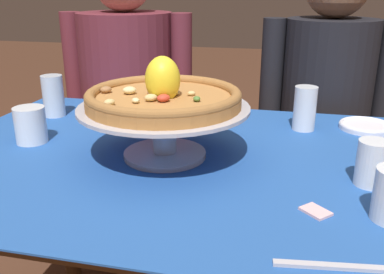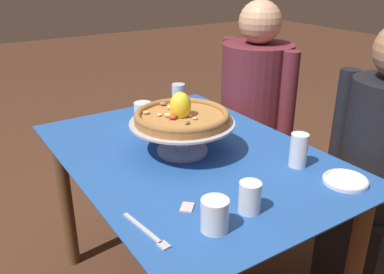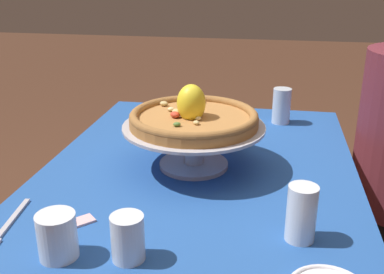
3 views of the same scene
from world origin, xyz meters
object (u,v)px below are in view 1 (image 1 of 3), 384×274
(pizza, at_px, (163,96))
(side_plate, at_px, (366,126))
(water_glass_back_right, at_px, (305,111))
(diner_left, at_px, (129,114))
(diner_right, at_px, (321,135))
(sugar_packet, at_px, (316,211))
(pizza_stand, at_px, (164,122))
(water_glass_side_left, at_px, (30,127))
(water_glass_side_right, at_px, (372,166))
(water_glass_back_left, at_px, (54,99))
(dinner_fork, at_px, (353,268))

(pizza, relative_size, side_plate, 2.42)
(water_glass_back_right, height_order, diner_left, diner_left)
(pizza, relative_size, diner_right, 0.29)
(side_plate, xyz_separation_m, sugar_packet, (-0.16, -0.52, -0.01))
(side_plate, bearing_deg, pizza, -146.72)
(pizza_stand, distance_m, pizza, 0.06)
(water_glass_side_left, height_order, side_plate, water_glass_side_left)
(water_glass_side_right, height_order, diner_left, diner_left)
(water_glass_side_left, bearing_deg, side_plate, 19.80)
(water_glass_back_right, bearing_deg, sugar_packet, -88.12)
(pizza, height_order, diner_right, diner_right)
(pizza_stand, distance_m, water_glass_back_left, 0.49)
(pizza_stand, height_order, side_plate, pizza_stand)
(side_plate, xyz_separation_m, diner_left, (-0.85, 0.35, -0.13))
(water_glass_side_right, relative_size, diner_right, 0.08)
(pizza, distance_m, water_glass_back_left, 0.50)
(diner_left, bearing_deg, water_glass_back_left, -99.16)
(pizza, xyz_separation_m, water_glass_side_left, (-0.36, 0.02, -0.11))
(water_glass_side_right, bearing_deg, water_glass_back_left, 161.48)
(water_glass_back_left, bearing_deg, sugar_packet, -29.72)
(water_glass_side_right, bearing_deg, side_plate, 83.15)
(pizza_stand, relative_size, water_glass_side_right, 4.18)
(side_plate, bearing_deg, water_glass_side_left, -160.20)
(water_glass_side_left, bearing_deg, water_glass_back_right, 21.17)
(dinner_fork, bearing_deg, water_glass_side_left, 154.00)
(diner_right, bearing_deg, dinner_fork, -91.34)
(water_glass_side_left, xyz_separation_m, water_glass_side_right, (0.81, -0.07, -0.00))
(sugar_packet, height_order, diner_right, diner_right)
(water_glass_back_left, height_order, dinner_fork, water_glass_back_left)
(sugar_packet, bearing_deg, water_glass_side_right, 51.86)
(pizza_stand, distance_m, water_glass_side_right, 0.45)
(pizza, relative_size, sugar_packet, 7.03)
(water_glass_back_right, xyz_separation_m, diner_left, (-0.68, 0.40, -0.17))
(water_glass_side_left, xyz_separation_m, water_glass_back_left, (-0.06, 0.23, 0.01))
(water_glass_side_left, relative_size, sugar_packet, 1.85)
(water_glass_back_right, distance_m, dinner_fork, 0.63)
(water_glass_side_left, bearing_deg, pizza_stand, -2.45)
(pizza, xyz_separation_m, diner_left, (-0.36, 0.68, -0.27))
(side_plate, bearing_deg, pizza_stand, -146.78)
(water_glass_side_right, xyz_separation_m, dinner_fork, (-0.07, -0.30, -0.04))
(water_glass_side_left, relative_size, diner_right, 0.08)
(water_glass_side_right, relative_size, side_plate, 0.65)
(water_glass_back_right, height_order, side_plate, water_glass_back_right)
(water_glass_side_left, relative_size, diner_left, 0.08)
(pizza, xyz_separation_m, water_glass_back_right, (0.32, 0.28, -0.09))
(water_glass_side_right, distance_m, dinner_fork, 0.31)
(pizza_stand, height_order, pizza, pizza)
(diner_left, relative_size, diner_right, 1.01)
(water_glass_side_left, bearing_deg, water_glass_side_right, -4.65)
(water_glass_back_left, xyz_separation_m, sugar_packet, (0.76, -0.44, -0.05))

